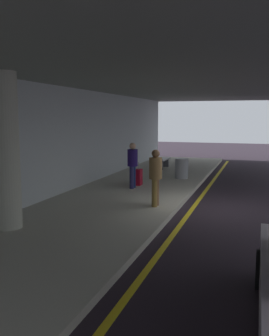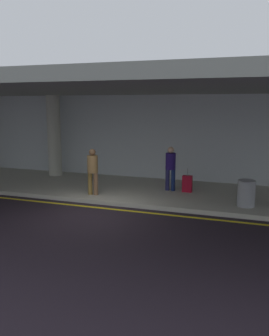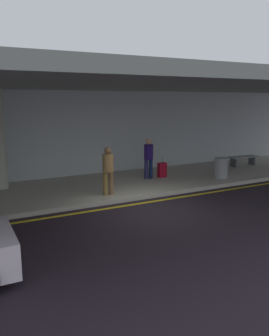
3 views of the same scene
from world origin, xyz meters
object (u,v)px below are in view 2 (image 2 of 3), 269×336
Objects in this scene: traveler_with_luggage at (93,169)px; suitcase_upright_primary at (187,184)px; support_column_center at (54,136)px; trash_bin_steel at (246,193)px; person_waiting_for_ride at (171,166)px.

suitcase_upright_primary is (3.16, 1.53, -0.65)m from traveler_with_luggage.
support_column_center reaches higher than traveler_with_luggage.
traveler_with_luggage is 1.98× the size of trash_bin_steel.
traveler_with_luggage is at bearing -177.10° from trash_bin_steel.
person_waiting_for_ride is at bearing -97.36° from traveler_with_luggage.
support_column_center reaches higher than trash_bin_steel.
suitcase_upright_primary reaches higher than trash_bin_steel.
traveler_with_luggage is (3.23, -2.73, -0.86)m from support_column_center.
trash_bin_steel is (5.31, 0.27, -0.54)m from traveler_with_luggage.
person_waiting_for_ride reaches higher than trash_bin_steel.
support_column_center is at bearing -162.39° from suitcase_upright_primary.
person_waiting_for_ride is at bearing -11.61° from support_column_center.
support_column_center reaches higher than suitcase_upright_primary.
support_column_center is 5.92m from person_waiting_for_ride.
support_column_center is 4.06× the size of suitcase_upright_primary.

